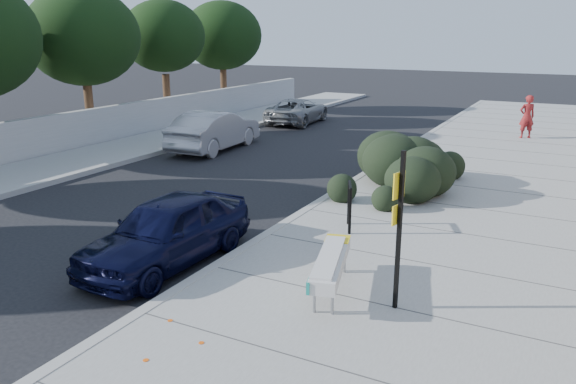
# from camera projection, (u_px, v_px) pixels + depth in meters

# --- Properties ---
(ground) EXTENTS (120.00, 120.00, 0.00)m
(ground) POSITION_uv_depth(u_px,v_px,m) (214.00, 274.00, 10.54)
(ground) COLOR black
(ground) RESTS_ON ground
(sidewalk_near) EXTENTS (11.20, 50.00, 0.15)m
(sidewalk_near) POSITION_uv_depth(u_px,v_px,m) (556.00, 236.00, 12.28)
(sidewalk_near) COLOR gray
(sidewalk_near) RESTS_ON ground
(sidewalk_far) EXTENTS (3.00, 50.00, 0.15)m
(sidewalk_far) POSITION_uv_depth(u_px,v_px,m) (67.00, 164.00, 19.01)
(sidewalk_far) COLOR gray
(sidewalk_far) RESTS_ON ground
(curb_near) EXTENTS (0.22, 50.00, 0.17)m
(curb_near) POSITION_uv_depth(u_px,v_px,m) (323.00, 201.00, 14.77)
(curb_near) COLOR #9E9E99
(curb_near) RESTS_ON ground
(curb_far) EXTENTS (0.22, 50.00, 0.17)m
(curb_far) POSITION_uv_depth(u_px,v_px,m) (100.00, 168.00, 18.34)
(curb_far) COLOR #9E9E99
(curb_far) RESTS_ON ground
(far_wall) EXTENTS (0.30, 40.00, 1.50)m
(far_wall) POSITION_uv_depth(u_px,v_px,m) (31.00, 140.00, 19.58)
(far_wall) COLOR #9E9E99
(far_wall) RESTS_ON ground
(tree_far_d) EXTENTS (4.60, 4.60, 6.16)m
(tree_far_d) POSITION_uv_depth(u_px,v_px,m) (83.00, 37.00, 22.63)
(tree_far_d) COLOR #332114
(tree_far_d) RESTS_ON ground
(tree_far_e) EXTENTS (4.00, 4.00, 5.90)m
(tree_far_e) POSITION_uv_depth(u_px,v_px,m) (163.00, 36.00, 26.89)
(tree_far_e) COLOR #332114
(tree_far_e) RESTS_ON ground
(tree_far_f) EXTENTS (4.40, 4.40, 6.07)m
(tree_far_f) POSITION_uv_depth(u_px,v_px,m) (222.00, 36.00, 31.15)
(tree_far_f) COLOR #332114
(tree_far_f) RESTS_ON ground
(bench) EXTENTS (0.97, 2.17, 0.64)m
(bench) POSITION_uv_depth(u_px,v_px,m) (331.00, 263.00, 9.37)
(bench) COLOR gray
(bench) RESTS_ON sidewalk_near
(bike_rack) EXTENTS (0.33, 0.66, 1.04)m
(bike_rack) POSITION_uv_depth(u_px,v_px,m) (350.00, 202.00, 12.35)
(bike_rack) COLOR black
(bike_rack) RESTS_ON sidewalk_near
(sign_post) EXTENTS (0.13, 0.29, 2.55)m
(sign_post) POSITION_uv_depth(u_px,v_px,m) (399.00, 221.00, 8.55)
(sign_post) COLOR black
(sign_post) RESTS_ON sidewalk_near
(hedge) EXTENTS (2.63, 4.67, 1.68)m
(hedge) POSITION_uv_depth(u_px,v_px,m) (402.00, 159.00, 15.56)
(hedge) COLOR black
(hedge) RESTS_ON sidewalk_near
(sedan_navy) EXTENTS (1.71, 3.99, 1.34)m
(sedan_navy) POSITION_uv_depth(u_px,v_px,m) (167.00, 231.00, 10.85)
(sedan_navy) COLOR black
(sedan_navy) RESTS_ON ground
(wagon_silver) EXTENTS (1.87, 4.66, 1.51)m
(wagon_silver) POSITION_uv_depth(u_px,v_px,m) (215.00, 130.00, 21.49)
(wagon_silver) COLOR #A1A1A5
(wagon_silver) RESTS_ON ground
(suv_silver) EXTENTS (2.39, 4.55, 1.22)m
(suv_silver) POSITION_uv_depth(u_px,v_px,m) (298.00, 111.00, 27.85)
(suv_silver) COLOR gray
(suv_silver) RESTS_ON ground
(pedestrian) EXTENTS (0.77, 0.69, 1.76)m
(pedestrian) POSITION_uv_depth(u_px,v_px,m) (527.00, 117.00, 23.03)
(pedestrian) COLOR maroon
(pedestrian) RESTS_ON sidewalk_near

